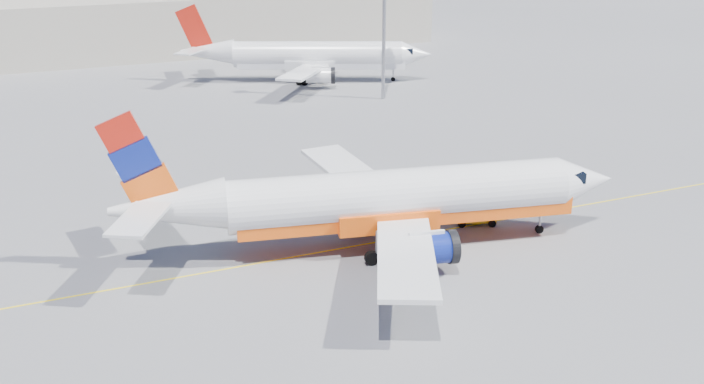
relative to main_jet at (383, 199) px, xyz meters
name	(u,v)px	position (x,y,z in m)	size (l,w,h in m)	color
ground	(389,262)	(-0.59, -2.15, -3.28)	(240.00, 240.00, 0.00)	slate
taxi_line	(368,244)	(-0.59, 0.85, -3.27)	(70.00, 0.15, 0.01)	yellow
terminal_main	(195,23)	(4.41, 72.85, 0.72)	(70.00, 14.00, 8.00)	#AAA293
main_jet	(383,199)	(0.00, 0.00, 0.00)	(32.58, 25.19, 9.83)	white
second_jet	(310,56)	(12.52, 47.10, -0.20)	(30.01, 22.62, 9.22)	white
gse_tug	(474,211)	(7.41, 1.12, -2.38)	(3.01, 2.45, 1.90)	black
traffic_cone	(402,252)	(0.57, -1.67, -3.01)	(0.40, 0.40, 0.55)	white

